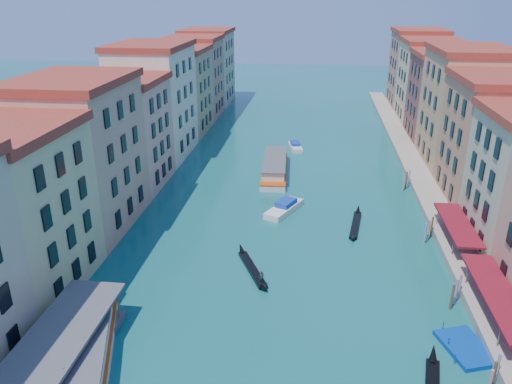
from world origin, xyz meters
The scene contains 14 objects.
left_bank_palazzos centered at (-26.00, 64.68, 9.71)m, with size 12.80×128.40×21.00m.
right_bank_palazzos centered at (30.00, 65.00, 9.75)m, with size 12.80×128.40×21.00m.
quay centered at (22.00, 65.00, 0.50)m, with size 4.00×140.00×1.00m, color #AA9B89.
restaurant_awnings centered at (22.19, 23.00, 2.99)m, with size 3.20×44.55×3.12m.
vaporetto_stop centered at (-16.00, 12.00, 1.44)m, with size 5.40×16.40×3.65m.
mooring_poles_right centered at (19.10, 28.80, 1.30)m, with size 1.44×54.24×3.20m.
mooring_poles_left centered at (-18.50, 12.00, 1.30)m, with size 0.24×8.24×3.20m.
vaporetto_near centered at (-14.00, 11.54, 1.25)m, with size 9.53×19.02×2.77m.
vaporetto_far centered at (-2.51, 62.92, 1.21)m, with size 4.98×18.29×2.69m.
gondola_fore centered at (-2.22, 29.90, 0.36)m, with size 5.19×10.00×2.13m.
gondola_far centered at (10.26, 43.29, 0.31)m, with size 2.35×10.77×1.53m.
motorboat_mid centered at (0.30, 46.82, 0.62)m, with size 5.47×8.02×1.60m.
motorboat_far centered at (0.43, 77.87, 0.52)m, with size 3.35×6.68×1.32m.
blue_dock centered at (18.45, 18.85, 0.22)m, with size 5.07×6.17×0.44m.
Camera 1 is at (4.13, -19.08, 29.87)m, focal length 35.00 mm.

